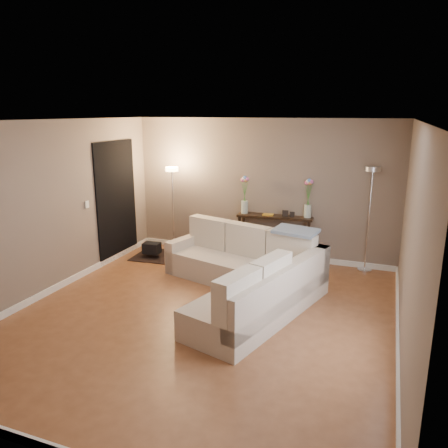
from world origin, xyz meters
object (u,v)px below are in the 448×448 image
(floor_lamp_lit, at_px, (173,193))
(floor_lamp_unlit, at_px, (370,198))
(sectional_sofa, at_px, (247,274))
(console_table, at_px, (270,234))

(floor_lamp_lit, xyz_separation_m, floor_lamp_unlit, (3.60, 0.25, 0.10))
(sectional_sofa, height_order, floor_lamp_lit, floor_lamp_lit)
(sectional_sofa, bearing_deg, floor_lamp_lit, 143.27)
(sectional_sofa, relative_size, floor_lamp_unlit, 1.70)
(console_table, bearing_deg, sectional_sofa, -86.19)
(floor_lamp_lit, bearing_deg, sectional_sofa, -36.73)
(sectional_sofa, distance_m, floor_lamp_unlit, 2.55)
(console_table, relative_size, floor_lamp_lit, 0.83)
(console_table, height_order, floor_lamp_lit, floor_lamp_lit)
(sectional_sofa, relative_size, floor_lamp_lit, 1.84)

